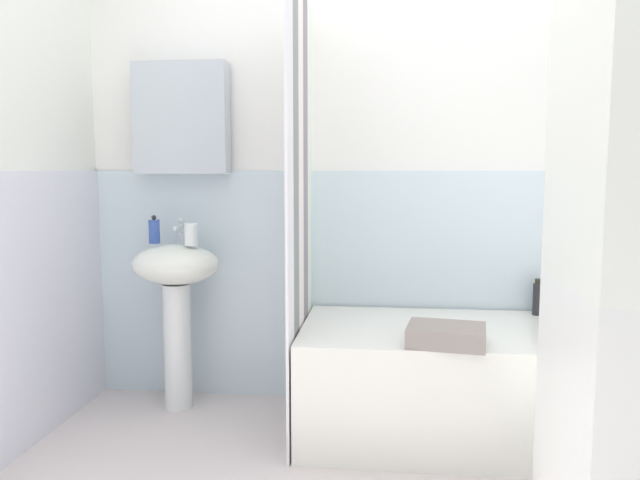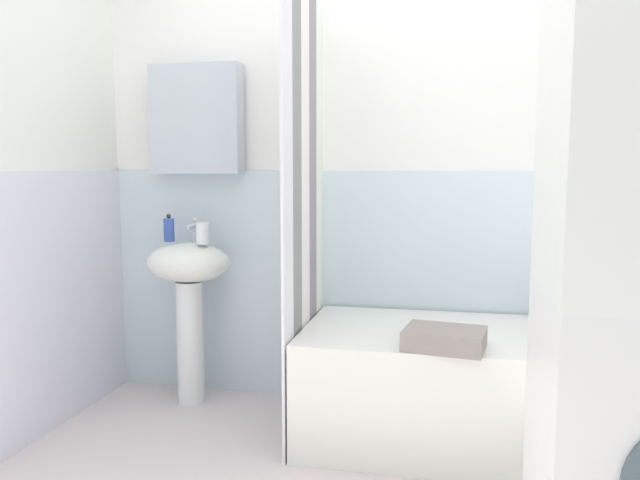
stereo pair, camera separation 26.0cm
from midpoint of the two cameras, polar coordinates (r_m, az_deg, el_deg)
wall_back_tiled at (r=3.14m, az=8.59°, el=5.25°), size 3.60×0.18×2.40m
sink at (r=3.18m, az=-9.85°, el=-4.28°), size 0.44×0.34×0.84m
faucet at (r=3.21m, az=-9.41°, el=0.97°), size 0.03×0.12×0.12m
soap_dispenser at (r=3.22m, az=-11.68°, el=0.95°), size 0.06×0.06×0.14m
toothbrush_cup at (r=3.08m, az=-8.54°, el=0.62°), size 0.07×0.07×0.11m
bathtub at (r=2.88m, az=16.57°, el=-13.09°), size 1.48×0.76×0.50m
shower_curtain at (r=2.76m, az=1.23°, el=2.29°), size 0.01×0.76×2.00m
conditioner_bottle at (r=3.18m, az=28.02°, el=-5.31°), size 0.06×0.06×0.20m
body_wash_bottle at (r=3.19m, az=26.08°, el=-4.89°), size 0.05×0.05×0.23m
lotion_bottle at (r=3.14m, az=23.79°, el=-5.68°), size 0.06×0.06×0.15m
shampoo_bottle at (r=3.13m, az=23.15°, el=-5.43°), size 0.05×0.05×0.18m
towel_folded at (r=2.52m, az=14.49°, el=-8.93°), size 0.34×0.27×0.08m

